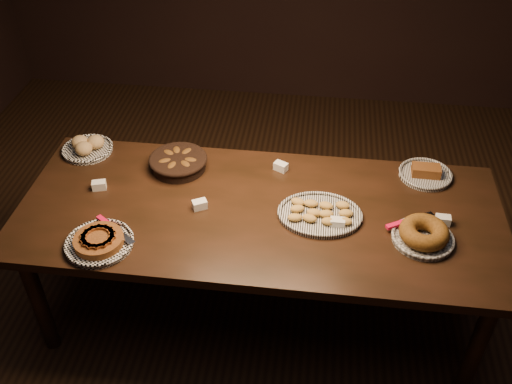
# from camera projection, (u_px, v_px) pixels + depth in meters

# --- Properties ---
(ground) EXTENTS (5.00, 5.00, 0.00)m
(ground) POSITION_uv_depth(u_px,v_px,m) (259.00, 308.00, 3.29)
(ground) COLOR black
(ground) RESTS_ON ground
(buffet_table) EXTENTS (2.40, 1.00, 0.75)m
(buffet_table) POSITION_uv_depth(u_px,v_px,m) (259.00, 221.00, 2.86)
(buffet_table) COLOR black
(buffet_table) RESTS_ON ground
(apple_tart_plate) EXTENTS (0.33, 0.33, 0.06)m
(apple_tart_plate) POSITION_uv_depth(u_px,v_px,m) (99.00, 241.00, 2.61)
(apple_tart_plate) COLOR white
(apple_tart_plate) RESTS_ON buffet_table
(madeleine_platter) EXTENTS (0.41, 0.33, 0.05)m
(madeleine_platter) POSITION_uv_depth(u_px,v_px,m) (320.00, 214.00, 2.77)
(madeleine_platter) COLOR black
(madeleine_platter) RESTS_ON buffet_table
(bundt_cake_plate) EXTENTS (0.32, 0.33, 0.09)m
(bundt_cake_plate) POSITION_uv_depth(u_px,v_px,m) (423.00, 234.00, 2.62)
(bundt_cake_plate) COLOR black
(bundt_cake_plate) RESTS_ON buffet_table
(croissant_basket) EXTENTS (0.33, 0.33, 0.08)m
(croissant_basket) POSITION_uv_depth(u_px,v_px,m) (178.00, 161.00, 3.06)
(croissant_basket) COLOR black
(croissant_basket) RESTS_ON buffet_table
(bread_roll_plate) EXTENTS (0.28, 0.28, 0.09)m
(bread_roll_plate) POSITION_uv_depth(u_px,v_px,m) (87.00, 147.00, 3.19)
(bread_roll_plate) COLOR white
(bread_roll_plate) RESTS_ON buffet_table
(loaf_plate) EXTENTS (0.28, 0.28, 0.06)m
(loaf_plate) POSITION_uv_depth(u_px,v_px,m) (425.00, 173.00, 3.02)
(loaf_plate) COLOR black
(loaf_plate) RESTS_ON buffet_table
(tent_cards) EXTENTS (1.80, 0.47, 0.04)m
(tent_cards) POSITION_uv_depth(u_px,v_px,m) (269.00, 199.00, 2.85)
(tent_cards) COLOR white
(tent_cards) RESTS_ON buffet_table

